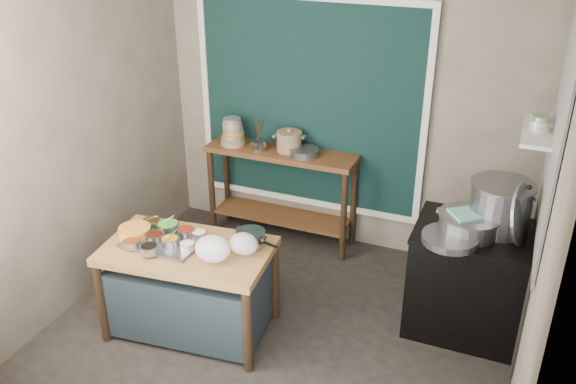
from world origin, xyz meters
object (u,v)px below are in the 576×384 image
at_px(prep_table, 190,289).
at_px(saucepan, 251,239).
at_px(stove_block, 471,282).
at_px(utensil_cup, 259,145).
at_px(condiment_tray, 163,241).
at_px(steamer, 469,224).
at_px(back_counter, 282,195).
at_px(ceramic_crock, 289,142).
at_px(stock_pot, 500,206).
at_px(yellow_basin, 135,233).

xyz_separation_m(prep_table, saucepan, (0.43, 0.21, 0.44)).
relative_size(stove_block, utensil_cup, 5.78).
xyz_separation_m(prep_table, condiment_tray, (-0.20, -0.01, 0.39)).
relative_size(prep_table, stove_block, 1.39).
xyz_separation_m(prep_table, steamer, (1.92, 0.79, 0.58)).
relative_size(back_counter, stove_block, 1.61).
bearing_deg(saucepan, ceramic_crock, 114.49).
distance_m(ceramic_crock, steamer, 1.93).
height_order(prep_table, stock_pot, stock_pot).
relative_size(stove_block, steamer, 1.95).
height_order(stove_block, utensil_cup, utensil_cup).
bearing_deg(stock_pot, ceramic_crock, 161.19).
distance_m(saucepan, utensil_cup, 1.43).
relative_size(prep_table, utensil_cup, 8.03).
xyz_separation_m(stock_pot, steamer, (-0.19, -0.15, -0.11)).
xyz_separation_m(stove_block, steamer, (-0.08, -0.06, 0.53)).
distance_m(utensil_cup, stock_pot, 2.29).
bearing_deg(yellow_basin, steamer, 19.00).
distance_m(yellow_basin, ceramic_crock, 1.75).
distance_m(condiment_tray, utensil_cup, 1.55).
bearing_deg(back_counter, saucepan, -76.41).
bearing_deg(stock_pot, back_counter, 162.34).
bearing_deg(prep_table, yellow_basin, 177.62).
bearing_deg(back_counter, steamer, -23.53).
bearing_deg(condiment_tray, stove_block, 21.29).
xyz_separation_m(condiment_tray, utensil_cup, (0.10, 1.53, 0.23)).
xyz_separation_m(condiment_tray, yellow_basin, (-0.24, -0.02, 0.03)).
bearing_deg(condiment_tray, utensil_cup, 86.30).
relative_size(prep_table, steamer, 2.71).
relative_size(stove_block, ceramic_crock, 3.59).
xyz_separation_m(back_counter, saucepan, (0.33, -1.37, 0.34)).
bearing_deg(saucepan, stock_pot, 37.39).
height_order(condiment_tray, stock_pot, stock_pot).
xyz_separation_m(utensil_cup, steamer, (2.02, -0.74, -0.04)).
height_order(prep_table, ceramic_crock, ceramic_crock).
distance_m(yellow_basin, steamer, 2.50).
relative_size(yellow_basin, stock_pot, 0.51).
xyz_separation_m(prep_table, back_counter, (0.10, 1.58, 0.10)).
relative_size(saucepan, steamer, 0.49).
height_order(stock_pot, steamer, stock_pot).
relative_size(condiment_tray, ceramic_crock, 2.26).
relative_size(yellow_basin, saucepan, 1.08).
height_order(stove_block, steamer, steamer).
xyz_separation_m(prep_table, stove_block, (2.00, 0.85, 0.05)).
distance_m(utensil_cup, steamer, 2.15).
height_order(condiment_tray, ceramic_crock, ceramic_crock).
distance_m(prep_table, saucepan, 0.65).
distance_m(stock_pot, steamer, 0.27).
distance_m(saucepan, stock_pot, 1.85).
xyz_separation_m(prep_table, stock_pot, (2.11, 0.94, 0.69)).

